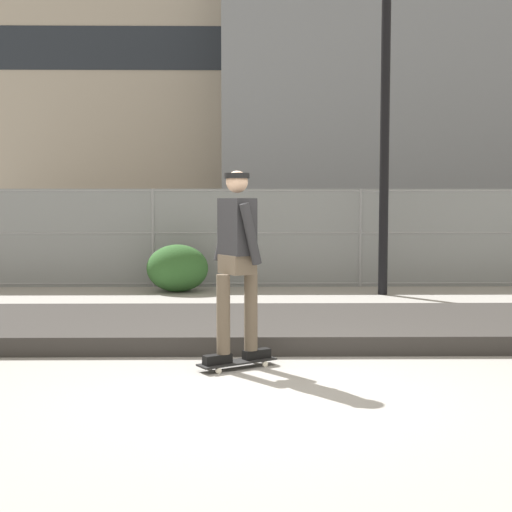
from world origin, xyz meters
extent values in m
plane|color=gray|center=(0.00, 0.00, 0.00)|extent=(120.00, 120.00, 0.00)
cube|color=#33302D|center=(0.00, 2.60, 0.10)|extent=(17.84, 2.47, 0.21)
cube|color=black|center=(-0.28, 0.87, 0.06)|extent=(0.79, 0.59, 0.02)
cylinder|color=silver|center=(-0.11, 1.08, 0.03)|extent=(0.06, 0.05, 0.05)
cylinder|color=silver|center=(-0.02, 0.93, 0.03)|extent=(0.06, 0.05, 0.05)
cylinder|color=silver|center=(-0.55, 0.81, 0.03)|extent=(0.06, 0.05, 0.05)
cylinder|color=silver|center=(-0.46, 0.66, 0.03)|extent=(0.06, 0.05, 0.05)
cube|color=#99999E|center=(-0.06, 1.01, 0.05)|extent=(0.12, 0.15, 0.01)
cube|color=#99999E|center=(-0.51, 0.73, 0.05)|extent=(0.12, 0.15, 0.01)
cube|color=black|center=(-0.10, 0.98, 0.12)|extent=(0.29, 0.23, 0.09)
cube|color=black|center=(-0.47, 0.75, 0.12)|extent=(0.29, 0.23, 0.09)
cylinder|color=brown|center=(-0.15, 0.95, 0.54)|extent=(0.13, 0.13, 0.76)
cylinder|color=brown|center=(-0.42, 0.79, 0.54)|extent=(0.13, 0.13, 0.76)
cube|color=brown|center=(-0.28, 0.87, 1.01)|extent=(0.38, 0.42, 0.18)
cube|color=#262628|center=(-0.28, 0.87, 1.37)|extent=(0.39, 0.44, 0.54)
cylinder|color=#262628|center=(-0.41, 1.08, 1.31)|extent=(0.24, 0.20, 0.58)
cylinder|color=#262628|center=(-0.16, 0.66, 1.31)|extent=(0.24, 0.20, 0.58)
sphere|color=tan|center=(-0.28, 0.87, 1.79)|extent=(0.21, 0.21, 0.21)
cylinder|color=black|center=(-0.28, 0.87, 1.85)|extent=(0.24, 0.24, 0.05)
cylinder|color=gray|center=(-1.96, 7.46, 0.93)|extent=(0.06, 0.06, 1.85)
cylinder|color=gray|center=(1.96, 7.46, 0.93)|extent=(0.06, 0.06, 1.85)
cylinder|color=gray|center=(0.00, 7.46, 1.81)|extent=(19.55, 0.04, 0.04)
cylinder|color=gray|center=(0.00, 7.46, 1.02)|extent=(19.55, 0.04, 0.04)
cylinder|color=gray|center=(0.00, 7.46, 0.06)|extent=(19.55, 0.04, 0.04)
cube|color=gray|center=(0.00, 7.46, 0.93)|extent=(19.55, 0.01, 1.85)
cylinder|color=black|center=(2.17, 6.30, 2.95)|extent=(0.16, 0.16, 5.90)
cube|color=black|center=(-3.66, 9.87, 0.67)|extent=(4.47, 1.98, 0.70)
cube|color=#23282D|center=(-3.86, 9.88, 1.34)|extent=(2.26, 1.69, 0.64)
cylinder|color=black|center=(-2.26, 10.67, 0.32)|extent=(0.65, 0.27, 0.64)
cylinder|color=black|center=(-2.33, 8.96, 0.32)|extent=(0.65, 0.27, 0.64)
cylinder|color=black|center=(-4.99, 10.78, 0.32)|extent=(0.65, 0.27, 0.64)
cylinder|color=black|center=(-5.06, 9.07, 0.32)|extent=(0.65, 0.27, 0.64)
cube|color=#566B4C|center=(1.75, 9.95, 0.67)|extent=(4.53, 2.16, 0.70)
cube|color=#23282D|center=(1.55, 9.94, 1.34)|extent=(2.32, 1.78, 0.64)
cylinder|color=black|center=(3.04, 10.92, 0.32)|extent=(0.66, 0.29, 0.64)
cylinder|color=black|center=(3.18, 9.21, 0.32)|extent=(0.66, 0.29, 0.64)
cylinder|color=black|center=(0.32, 10.69, 0.32)|extent=(0.66, 0.29, 0.64)
cylinder|color=black|center=(0.46, 8.99, 0.32)|extent=(0.66, 0.29, 0.64)
cube|color=#9E9384|center=(-6.95, 41.81, 8.45)|extent=(18.68, 11.81, 16.89)
cube|color=#1E232B|center=(-6.95, 35.88, 10.47)|extent=(17.18, 0.04, 2.50)
cube|color=slate|center=(9.19, 37.15, 12.20)|extent=(21.42, 10.68, 24.41)
ellipsoid|color=#2D5B28|center=(-1.43, 6.71, 0.42)|extent=(1.10, 0.90, 0.85)
camera|label=1|loc=(-0.19, -5.87, 1.61)|focal=49.67mm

